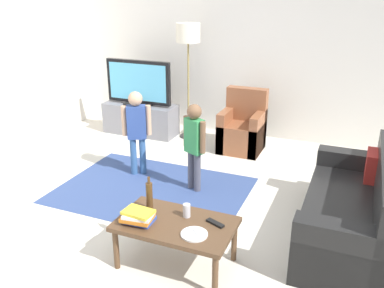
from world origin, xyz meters
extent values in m
plane|color=beige|center=(0.00, 0.00, 0.00)|extent=(7.80, 7.80, 0.00)
cube|color=silver|center=(0.00, 3.00, 1.35)|extent=(6.00, 0.12, 2.70)
cube|color=#33477A|center=(-0.50, 0.55, 0.00)|extent=(2.20, 1.60, 0.01)
cube|color=slate|center=(-1.62, 2.30, 0.25)|extent=(1.20, 0.44, 0.50)
cube|color=black|center=(-1.62, 2.25, 0.10)|extent=(1.10, 0.32, 0.03)
cube|color=black|center=(-1.62, 2.28, 0.52)|extent=(0.44, 0.28, 0.03)
cube|color=black|center=(-1.62, 2.28, 0.87)|extent=(1.10, 0.07, 0.68)
cube|color=#59B2D8|center=(-1.62, 2.24, 0.87)|extent=(1.00, 0.01, 0.58)
cube|color=black|center=(1.70, 0.38, 0.21)|extent=(0.80, 1.80, 0.42)
cube|color=black|center=(1.70, -0.42, 0.30)|extent=(0.80, 0.20, 0.60)
cube|color=black|center=(1.70, 1.18, 0.30)|extent=(0.80, 0.20, 0.60)
cube|color=#B22823|center=(1.85, 0.93, 0.56)|extent=(0.10, 0.32, 0.32)
cube|color=brown|center=(0.12, 2.20, 0.21)|extent=(0.60, 0.60, 0.42)
cube|color=brown|center=(0.12, 2.42, 0.45)|extent=(0.60, 0.16, 0.90)
cube|color=brown|center=(-0.12, 2.20, 0.30)|extent=(0.12, 0.60, 0.60)
cube|color=brown|center=(0.36, 2.20, 0.30)|extent=(0.12, 0.60, 0.60)
cylinder|color=#262626|center=(-0.83, 2.45, 0.01)|extent=(0.28, 0.28, 0.02)
cylinder|color=#99844C|center=(-0.83, 2.45, 0.76)|extent=(0.03, 0.03, 1.50)
cylinder|color=silver|center=(-0.83, 2.45, 1.64)|extent=(0.36, 0.36, 0.28)
cylinder|color=#33598C|center=(-0.93, 0.87, 0.25)|extent=(0.08, 0.08, 0.49)
cylinder|color=#33598C|center=(-0.82, 0.93, 0.25)|extent=(0.08, 0.08, 0.49)
cube|color=#2D478C|center=(-0.88, 0.90, 0.71)|extent=(0.27, 0.22, 0.42)
sphere|color=tan|center=(-0.88, 0.90, 1.01)|extent=(0.18, 0.18, 0.18)
cylinder|color=tan|center=(-1.01, 0.83, 0.73)|extent=(0.07, 0.07, 0.38)
cylinder|color=tan|center=(-0.74, 0.97, 0.73)|extent=(0.07, 0.07, 0.38)
cylinder|color=#4C4C59|center=(-0.10, 0.80, 0.24)|extent=(0.08, 0.08, 0.48)
cylinder|color=#4C4C59|center=(0.01, 0.75, 0.24)|extent=(0.08, 0.08, 0.48)
cube|color=#338C4C|center=(-0.04, 0.77, 0.68)|extent=(0.26, 0.21, 0.41)
sphere|color=brown|center=(-0.04, 0.77, 0.97)|extent=(0.17, 0.17, 0.17)
cylinder|color=brown|center=(-0.17, 0.84, 0.70)|extent=(0.06, 0.06, 0.37)
cylinder|color=brown|center=(0.09, 0.71, 0.70)|extent=(0.06, 0.06, 0.37)
cube|color=#513823|center=(0.35, -0.61, 0.40)|extent=(1.00, 0.60, 0.04)
cylinder|color=#513823|center=(-0.10, -0.86, 0.19)|extent=(0.05, 0.05, 0.38)
cylinder|color=#513823|center=(0.80, -0.86, 0.19)|extent=(0.05, 0.05, 0.38)
cylinder|color=#513823|center=(-0.10, -0.36, 0.19)|extent=(0.05, 0.05, 0.38)
cylinder|color=#513823|center=(0.80, -0.36, 0.19)|extent=(0.05, 0.05, 0.38)
cube|color=#334CA5|center=(0.07, -0.71, 0.44)|extent=(0.24, 0.19, 0.03)
cube|color=orange|center=(0.06, -0.74, 0.47)|extent=(0.27, 0.22, 0.03)
cube|color=white|center=(0.07, -0.74, 0.50)|extent=(0.26, 0.22, 0.03)
cube|color=yellow|center=(0.07, -0.74, 0.52)|extent=(0.26, 0.19, 0.03)
cylinder|color=#4C3319|center=(0.05, -0.51, 0.55)|extent=(0.06, 0.06, 0.26)
cylinder|color=#4C3319|center=(0.05, -0.51, 0.71)|extent=(0.02, 0.02, 0.06)
cube|color=black|center=(0.67, -0.51, 0.43)|extent=(0.18, 0.11, 0.02)
cylinder|color=silver|center=(0.40, -0.49, 0.48)|extent=(0.07, 0.07, 0.12)
cylinder|color=white|center=(0.57, -0.73, 0.43)|extent=(0.22, 0.22, 0.02)
cube|color=silver|center=(0.59, -0.73, 0.44)|extent=(0.12, 0.11, 0.01)
camera|label=1|loc=(1.65, -3.36, 2.30)|focal=38.71mm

